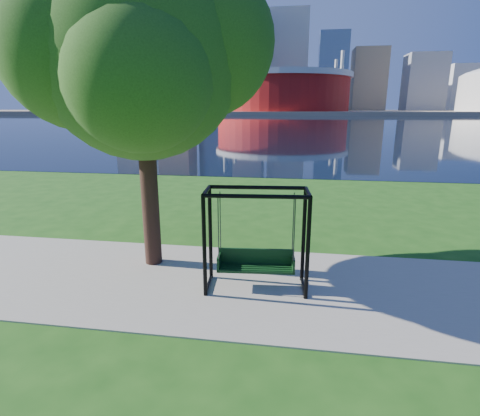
# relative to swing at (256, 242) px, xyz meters

# --- Properties ---
(ground) EXTENTS (900.00, 900.00, 0.00)m
(ground) POSITION_rel_swing_xyz_m (-0.14, 0.58, -1.00)
(ground) COLOR #1E5114
(ground) RESTS_ON ground
(path) EXTENTS (120.00, 4.00, 0.03)m
(path) POSITION_rel_swing_xyz_m (-0.14, 0.08, -0.99)
(path) COLOR #9E937F
(path) RESTS_ON ground
(river) EXTENTS (900.00, 180.00, 0.02)m
(river) POSITION_rel_swing_xyz_m (-0.14, 102.58, -0.99)
(river) COLOR black
(river) RESTS_ON ground
(far_bank) EXTENTS (900.00, 228.00, 2.00)m
(far_bank) POSITION_rel_swing_xyz_m (-0.14, 306.58, -0.00)
(far_bank) COLOR #937F60
(far_bank) RESTS_ON ground
(stadium) EXTENTS (83.00, 83.00, 32.00)m
(stadium) POSITION_rel_swing_xyz_m (-10.14, 235.58, 13.22)
(stadium) COLOR maroon
(stadium) RESTS_ON far_bank
(skyline) EXTENTS (392.00, 66.00, 96.50)m
(skyline) POSITION_rel_swing_xyz_m (-4.40, 319.97, 34.89)
(skyline) COLOR gray
(skyline) RESTS_ON far_bank
(swing) EXTENTS (2.10, 1.05, 2.08)m
(swing) POSITION_rel_swing_xyz_m (0.00, 0.00, 0.00)
(swing) COLOR black
(swing) RESTS_ON ground
(park_tree) EXTENTS (5.47, 4.94, 6.80)m
(park_tree) POSITION_rel_swing_xyz_m (-2.60, 0.96, 3.72)
(park_tree) COLOR black
(park_tree) RESTS_ON ground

